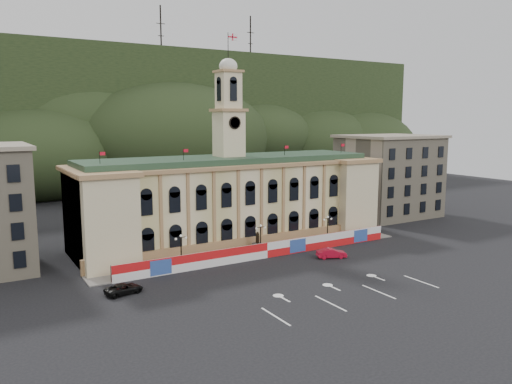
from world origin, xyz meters
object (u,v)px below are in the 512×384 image
red_sedan (331,253)px  black_suv (124,289)px  lamp_center (261,237)px  statue (258,247)px

red_sedan → black_suv: (-33.60, 0.59, -0.11)m
red_sedan → black_suv: size_ratio=0.97×
lamp_center → black_suv: 25.74m
red_sedan → statue: bearing=67.8°
statue → black_suv: 25.92m
lamp_center → red_sedan: (8.89, -7.43, -2.28)m
red_sedan → lamp_center: bearing=71.4°
black_suv → red_sedan: bearing=-100.7°
lamp_center → red_sedan: bearing=-39.9°
red_sedan → black_suv: 33.60m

